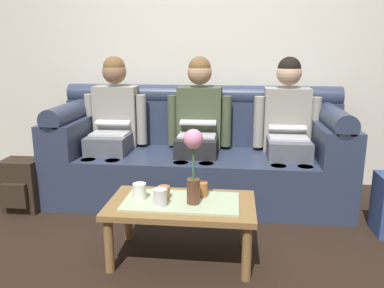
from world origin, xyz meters
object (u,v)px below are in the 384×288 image
at_px(coffee_table, 181,210).
at_px(cup_far_center, 164,192).
at_px(person_left, 113,122).
at_px(cup_near_left, 160,197).
at_px(couch, 198,156).
at_px(person_middle, 198,124).
at_px(cup_near_right, 201,189).
at_px(backpack_left, 22,186).
at_px(person_right, 287,125).
at_px(cup_far_left, 140,191).
at_px(flower_vase, 193,159).

height_order(coffee_table, cup_far_center, cup_far_center).
bearing_deg(person_left, cup_near_left, -61.16).
xyz_separation_m(couch, person_middle, (0.00, -0.00, 0.29)).
bearing_deg(cup_near_right, person_left, 131.44).
height_order(cup_near_left, backpack_left, cup_near_left).
xyz_separation_m(coffee_table, backpack_left, (-1.38, 0.60, -0.11)).
bearing_deg(cup_far_center, person_middle, 83.85).
xyz_separation_m(cup_near_right, cup_far_center, (-0.23, -0.06, -0.01)).
bearing_deg(person_left, cup_near_right, -48.56).
xyz_separation_m(person_middle, coffee_table, (0.00, -1.07, -0.34)).
xyz_separation_m(couch, person_right, (0.75, -0.00, 0.29)).
xyz_separation_m(cup_far_left, backpack_left, (-1.12, 0.60, -0.22)).
height_order(flower_vase, cup_near_left, flower_vase).
relative_size(flower_vase, cup_far_left, 4.57).
bearing_deg(flower_vase, person_left, 126.82).
xyz_separation_m(coffee_table, cup_near_right, (0.11, 0.09, 0.10)).
bearing_deg(backpack_left, person_right, 12.52).
xyz_separation_m(couch, cup_far_center, (-0.11, -1.05, 0.05)).
distance_m(person_right, cup_far_center, 1.38).
distance_m(flower_vase, cup_near_right, 0.26).
relative_size(person_middle, cup_far_left, 12.26).
bearing_deg(flower_vase, person_right, 58.69).
distance_m(person_right, backpack_left, 2.23).
bearing_deg(couch, cup_near_left, -95.56).
bearing_deg(coffee_table, cup_near_left, -143.00).
relative_size(person_right, cup_near_left, 12.15).
bearing_deg(person_right, cup_near_left, -126.73).
distance_m(person_middle, backpack_left, 1.53).
distance_m(person_right, cup_near_left, 1.46).
xyz_separation_m(cup_near_left, backpack_left, (-1.27, 0.68, -0.22)).
relative_size(cup_near_left, backpack_left, 0.24).
height_order(couch, person_right, person_right).
bearing_deg(couch, person_left, -179.65).
bearing_deg(cup_near_right, cup_near_left, -141.99).
height_order(cup_near_left, cup_far_center, cup_near_left).
relative_size(couch, person_middle, 2.03).
distance_m(flower_vase, cup_near_left, 0.30).
bearing_deg(coffee_table, person_right, 55.01).
xyz_separation_m(person_right, coffee_table, (-0.75, -1.07, -0.34)).
height_order(coffee_table, cup_far_left, cup_far_left).
relative_size(person_right, backpack_left, 2.88).
bearing_deg(flower_vase, cup_near_left, -164.96).
height_order(person_middle, flower_vase, person_middle).
relative_size(person_left, backpack_left, 2.88).
height_order(cup_near_right, cup_far_center, cup_near_right).
height_order(coffee_table, backpack_left, backpack_left).
xyz_separation_m(cup_far_center, cup_far_left, (-0.15, -0.03, 0.01)).
bearing_deg(cup_far_center, person_right, 50.43).
relative_size(flower_vase, backpack_left, 1.07).
xyz_separation_m(person_right, flower_vase, (-0.67, -1.11, -0.00)).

